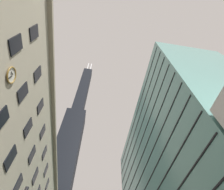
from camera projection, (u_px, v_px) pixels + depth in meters
The scene contains 2 objects.
dark_skyscraper at pixel (63, 166), 105.64m from camera, with size 22.10×22.10×224.35m.
glass_office_midrise at pixel (182, 184), 43.24m from camera, with size 19.08×54.05×51.17m.
Camera 1 is at (-3.38, -7.79, 1.61)m, focal length 27.73 mm.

